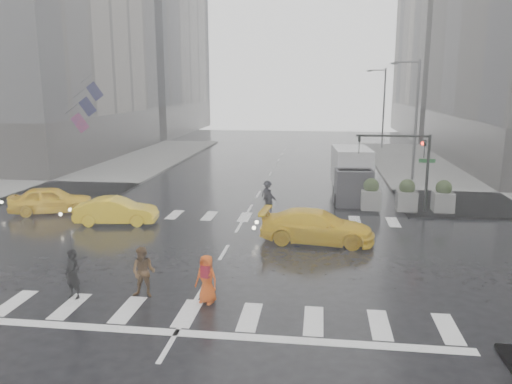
# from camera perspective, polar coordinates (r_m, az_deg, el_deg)

# --- Properties ---
(ground) EXTENTS (120.00, 120.00, 0.00)m
(ground) POSITION_cam_1_polar(r_m,az_deg,el_deg) (21.97, -3.69, -6.90)
(ground) COLOR black
(ground) RESTS_ON ground
(sidewalk_nw) EXTENTS (35.00, 35.00, 0.15)m
(sidewalk_nw) POSITION_cam_1_polar(r_m,az_deg,el_deg) (45.16, -24.15, 2.03)
(sidewalk_nw) COLOR slate
(sidewalk_nw) RESTS_ON ground
(building_ne_far) EXTENTS (26.05, 26.05, 36.00)m
(building_ne_far) POSITION_cam_1_polar(r_m,az_deg,el_deg) (80.85, 26.65, 17.36)
(building_ne_far) COLOR gray
(building_ne_far) RESTS_ON ground
(road_markings) EXTENTS (18.00, 48.00, 0.01)m
(road_markings) POSITION_cam_1_polar(r_m,az_deg,el_deg) (21.96, -3.69, -6.88)
(road_markings) COLOR silver
(road_markings) RESTS_ON ground
(traffic_signal_pole) EXTENTS (4.45, 0.42, 4.50)m
(traffic_signal_pole) POSITION_cam_1_polar(r_m,az_deg,el_deg) (29.07, 17.18, 3.80)
(traffic_signal_pole) COLOR black
(traffic_signal_pole) RESTS_ON ground
(street_lamp_near) EXTENTS (2.15, 0.22, 9.00)m
(street_lamp_near) POSITION_cam_1_polar(r_m,az_deg,el_deg) (39.03, 17.65, 8.32)
(street_lamp_near) COLOR #59595B
(street_lamp_near) RESTS_ON ground
(street_lamp_far) EXTENTS (2.15, 0.22, 9.00)m
(street_lamp_far) POSITION_cam_1_polar(r_m,az_deg,el_deg) (58.80, 14.28, 9.59)
(street_lamp_far) COLOR #59595B
(street_lamp_far) RESTS_ON ground
(planter_west) EXTENTS (1.10, 1.10, 1.80)m
(planter_west) POSITION_cam_1_polar(r_m,az_deg,el_deg) (29.37, 12.99, -0.32)
(planter_west) COLOR slate
(planter_west) RESTS_ON ground
(planter_mid) EXTENTS (1.10, 1.10, 1.80)m
(planter_mid) POSITION_cam_1_polar(r_m,az_deg,el_deg) (29.64, 16.84, -0.42)
(planter_mid) COLOR slate
(planter_mid) RESTS_ON ground
(planter_east) EXTENTS (1.10, 1.10, 1.80)m
(planter_east) POSITION_cam_1_polar(r_m,az_deg,el_deg) (30.03, 20.60, -0.52)
(planter_east) COLOR slate
(planter_east) RESTS_ON ground
(flag_cluster) EXTENTS (2.87, 3.06, 4.69)m
(flag_cluster) POSITION_cam_1_polar(r_m,az_deg,el_deg) (43.36, -19.05, 9.47)
(flag_cluster) COLOR #59595B
(flag_cluster) RESTS_ON ground
(pedestrian_black) EXTENTS (1.22, 1.23, 2.43)m
(pedestrian_black) POSITION_cam_1_polar(r_m,az_deg,el_deg) (18.00, -20.36, -6.63)
(pedestrian_black) COLOR black
(pedestrian_black) RESTS_ON ground
(pedestrian_brown) EXTENTS (0.87, 0.68, 1.77)m
(pedestrian_brown) POSITION_cam_1_polar(r_m,az_deg,el_deg) (17.67, -12.72, -8.93)
(pedestrian_brown) COLOR #4F351C
(pedestrian_brown) RESTS_ON ground
(pedestrian_orange) EXTENTS (0.93, 0.75, 1.66)m
(pedestrian_orange) POSITION_cam_1_polar(r_m,az_deg,el_deg) (16.91, -5.67, -9.85)
(pedestrian_orange) COLOR #C9450E
(pedestrian_orange) RESTS_ON ground
(pedestrian_far_a) EXTENTS (0.91, 0.60, 1.49)m
(pedestrian_far_a) POSITION_cam_1_polar(r_m,az_deg,el_deg) (27.81, 1.55, -1.20)
(pedestrian_far_a) COLOR black
(pedestrian_far_a) RESTS_ON ground
(pedestrian_far_b) EXTENTS (1.14, 1.09, 1.58)m
(pedestrian_far_b) POSITION_cam_1_polar(r_m,az_deg,el_deg) (29.85, 1.32, -0.19)
(pedestrian_far_b) COLOR black
(pedestrian_far_b) RESTS_ON ground
(taxi_front) EXTENTS (4.82, 3.15, 1.53)m
(taxi_front) POSITION_cam_1_polar(r_m,az_deg,el_deg) (30.64, -22.36, -0.84)
(taxi_front) COLOR yellow
(taxi_front) RESTS_ON ground
(taxi_mid) EXTENTS (4.39, 2.04, 1.39)m
(taxi_mid) POSITION_cam_1_polar(r_m,az_deg,el_deg) (27.13, -15.67, -2.10)
(taxi_mid) COLOR yellow
(taxi_mid) RESTS_ON ground
(taxi_rear) EXTENTS (4.79, 2.50, 1.52)m
(taxi_rear) POSITION_cam_1_polar(r_m,az_deg,el_deg) (23.26, 6.99, -3.91)
(taxi_rear) COLOR yellow
(taxi_rear) RESTS_ON ground
(box_truck) EXTENTS (2.25, 6.00, 3.19)m
(box_truck) POSITION_cam_1_polar(r_m,az_deg,el_deg) (32.29, 10.90, 2.18)
(box_truck) COLOR silver
(box_truck) RESTS_ON ground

